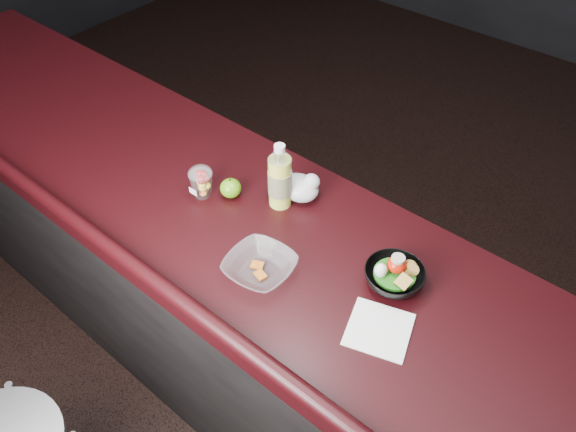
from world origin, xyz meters
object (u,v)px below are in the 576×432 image
(snack_bowl, at_px, (394,275))
(green_apple, at_px, (231,188))
(fruit_cup, at_px, (201,181))
(takeout_bowl, at_px, (260,267))
(lemonade_bottle, at_px, (280,180))

(snack_bowl, bearing_deg, green_apple, -177.58)
(fruit_cup, height_order, snack_bowl, fruit_cup)
(takeout_bowl, bearing_deg, green_apple, 147.56)
(fruit_cup, distance_m, snack_bowl, 0.68)
(lemonade_bottle, bearing_deg, green_apple, -152.91)
(lemonade_bottle, relative_size, fruit_cup, 2.07)
(green_apple, distance_m, snack_bowl, 0.60)
(lemonade_bottle, distance_m, snack_bowl, 0.46)
(fruit_cup, height_order, green_apple, fruit_cup)
(fruit_cup, bearing_deg, lemonade_bottle, 30.55)
(fruit_cup, distance_m, takeout_bowl, 0.39)
(lemonade_bottle, height_order, green_apple, lemonade_bottle)
(green_apple, xyz_separation_m, snack_bowl, (0.60, 0.03, -0.00))
(fruit_cup, relative_size, snack_bowl, 0.52)
(fruit_cup, relative_size, green_apple, 1.55)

